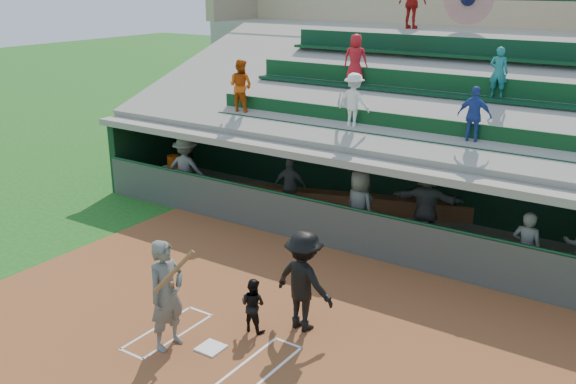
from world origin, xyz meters
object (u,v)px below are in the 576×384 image
Objects in this scene: batter_at_plate at (167,295)px; white_table at (176,178)px; catcher at (253,305)px; water_cooler at (173,162)px; home_plate at (211,348)px.

white_table is at bearing 132.41° from batter_at_plate.
batter_at_plate is 8.96m from white_table.
catcher is at bearing -36.41° from white_table.
batter_at_plate reaches higher than white_table.
catcher is at bearing -37.31° from water_cooler.
water_cooler reaches higher than home_plate.
batter_at_plate is at bearing 53.29° from catcher.
water_cooler is at bearing 137.18° from home_plate.
catcher is 1.31× the size of white_table.
home_plate is at bearing 74.91° from catcher.
white_table is 2.10× the size of water_cooler.
batter_at_plate is 2.53× the size of white_table.
home_plate is 0.55× the size of white_table.
home_plate is at bearing -42.82° from water_cooler.
white_table is (-6.03, 6.60, -0.63)m from batter_at_plate.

